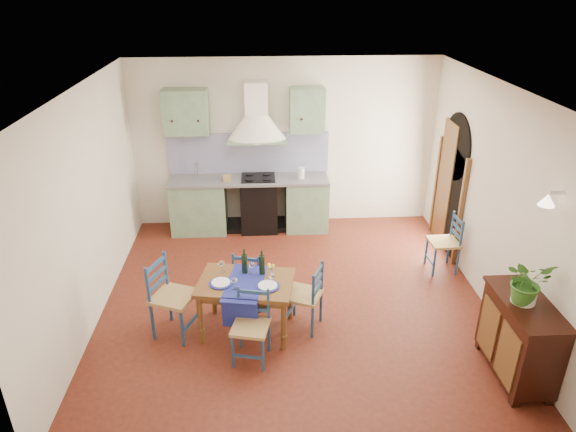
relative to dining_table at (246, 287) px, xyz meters
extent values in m
plane|color=#40190D|center=(0.61, 0.59, -0.62)|extent=(5.00, 5.00, 0.00)
cube|color=beige|center=(0.61, 3.09, 0.78)|extent=(5.00, 0.04, 2.80)
cube|color=gray|center=(-0.84, 2.78, -0.18)|extent=(0.90, 0.60, 0.88)
cube|color=gray|center=(0.96, 2.78, -0.18)|extent=(0.70, 0.60, 0.88)
cube|color=black|center=(0.16, 2.78, -0.18)|extent=(0.60, 0.58, 0.88)
cube|color=gray|center=(0.01, 2.78, 0.28)|extent=(2.60, 0.64, 0.04)
cube|color=silver|center=(-0.84, 2.78, 0.28)|extent=(0.45, 0.40, 0.03)
cylinder|color=silver|center=(-0.84, 2.96, 0.43)|extent=(0.02, 0.02, 0.26)
cube|color=black|center=(0.16, 2.78, 0.31)|extent=(0.55, 0.48, 0.02)
cube|color=black|center=(0.01, 2.83, -0.58)|extent=(2.60, 0.50, 0.08)
cube|color=#0B0E60|center=(0.01, 3.05, 0.64)|extent=(2.65, 0.05, 0.68)
cube|color=gray|center=(-0.94, 2.91, 1.38)|extent=(0.70, 0.34, 0.70)
cube|color=gray|center=(0.96, 2.91, 1.38)|extent=(0.55, 0.34, 0.70)
cone|color=silver|center=(0.16, 2.84, 1.13)|extent=(0.96, 0.96, 0.40)
cube|color=silver|center=(0.16, 2.93, 1.58)|extent=(0.36, 0.30, 0.50)
cube|color=beige|center=(3.11, 0.59, 0.78)|extent=(0.04, 5.00, 2.80)
cube|color=black|center=(3.10, 1.99, 0.21)|extent=(0.03, 1.00, 1.65)
cylinder|color=black|center=(3.10, 1.99, 1.03)|extent=(0.03, 1.00, 1.00)
cube|color=brown|center=(3.07, 1.45, 0.21)|extent=(0.06, 0.06, 1.65)
cube|color=brown|center=(3.07, 2.53, 0.21)|extent=(0.06, 0.06, 1.65)
cube|color=brown|center=(3.08, 2.21, 0.36)|extent=(0.04, 0.55, 1.96)
cylinder|color=silver|center=(3.05, -0.73, 1.43)|extent=(0.15, 0.04, 0.04)
cone|color=#FFEDC6|center=(2.95, -0.73, 1.36)|extent=(0.16, 0.16, 0.12)
cube|color=beige|center=(-1.89, 0.59, 0.78)|extent=(0.04, 5.00, 2.80)
cube|color=white|center=(0.61, 0.59, 2.19)|extent=(5.00, 5.00, 0.01)
cube|color=brown|center=(0.00, 0.00, 0.05)|extent=(1.21, 0.91, 0.05)
cube|color=brown|center=(0.00, 0.00, -0.01)|extent=(1.08, 0.79, 0.08)
cylinder|color=brown|center=(-0.53, -0.21, -0.30)|extent=(0.06, 0.06, 0.65)
cylinder|color=brown|center=(-0.43, 0.39, -0.30)|extent=(0.06, 0.06, 0.65)
cylinder|color=brown|center=(0.42, -0.38, -0.30)|extent=(0.06, 0.06, 0.65)
cylinder|color=brown|center=(0.53, 0.22, -0.30)|extent=(0.06, 0.06, 0.65)
cube|color=navy|center=(-0.01, -0.04, 0.08)|extent=(0.55, 0.88, 0.01)
cube|color=navy|center=(-0.07, -0.37, -0.10)|extent=(0.41, 0.09, 0.38)
cylinder|color=navy|center=(-0.29, -0.04, 0.09)|extent=(0.27, 0.27, 0.01)
cylinder|color=white|center=(-0.29, -0.04, 0.10)|extent=(0.22, 0.22, 0.01)
cylinder|color=navy|center=(0.25, -0.13, 0.09)|extent=(0.27, 0.27, 0.01)
cylinder|color=white|center=(0.25, -0.13, 0.10)|extent=(0.22, 0.22, 0.01)
cylinder|color=black|center=(-0.02, 0.19, 0.24)|extent=(0.07, 0.07, 0.32)
cylinder|color=black|center=(0.19, 0.16, 0.24)|extent=(0.07, 0.07, 0.32)
cylinder|color=white|center=(0.29, 0.09, 0.14)|extent=(0.05, 0.05, 0.10)
sphere|color=gold|center=(0.29, 0.09, 0.23)|extent=(0.10, 0.10, 0.10)
cylinder|color=navy|center=(-0.15, -0.65, -0.40)|extent=(0.03, 0.03, 0.43)
cylinder|color=navy|center=(-0.08, -0.32, -0.20)|extent=(0.03, 0.03, 0.84)
cylinder|color=navy|center=(0.18, -0.72, -0.40)|extent=(0.03, 0.03, 0.43)
cylinder|color=navy|center=(0.25, -0.40, -0.20)|extent=(0.03, 0.03, 0.84)
cube|color=#A78851|center=(0.05, -0.52, -0.18)|extent=(0.47, 0.47, 0.04)
cube|color=navy|center=(0.09, -0.36, -0.06)|extent=(0.35, 0.10, 0.04)
cube|color=navy|center=(0.09, -0.36, 0.05)|extent=(0.35, 0.10, 0.04)
cube|color=navy|center=(0.09, -0.36, 0.17)|extent=(0.35, 0.10, 0.04)
cube|color=navy|center=(0.01, -0.69, -0.45)|extent=(0.33, 0.10, 0.02)
cylinder|color=navy|center=(0.24, 0.67, -0.41)|extent=(0.03, 0.03, 0.42)
cylinder|color=navy|center=(0.15, 0.36, -0.21)|extent=(0.03, 0.03, 0.82)
cylinder|color=navy|center=(-0.08, 0.77, -0.41)|extent=(0.03, 0.03, 0.42)
cylinder|color=navy|center=(-0.17, 0.45, -0.21)|extent=(0.03, 0.03, 0.82)
cube|color=#A78851|center=(0.04, 0.56, -0.19)|extent=(0.47, 0.47, 0.04)
cube|color=navy|center=(-0.01, 0.40, -0.07)|extent=(0.34, 0.12, 0.04)
cube|color=navy|center=(-0.01, 0.40, 0.04)|extent=(0.34, 0.12, 0.04)
cube|color=navy|center=(-0.01, 0.40, 0.15)|extent=(0.34, 0.12, 0.04)
cube|color=navy|center=(0.08, 0.72, -0.46)|extent=(0.32, 0.12, 0.02)
cylinder|color=navy|center=(-0.74, -0.25, -0.37)|extent=(0.04, 0.04, 0.50)
cylinder|color=navy|center=(-1.11, -0.11, -0.13)|extent=(0.04, 0.04, 0.98)
cylinder|color=navy|center=(-0.60, 0.11, -0.37)|extent=(0.04, 0.04, 0.50)
cylinder|color=navy|center=(-0.96, 0.26, -0.13)|extent=(0.04, 0.04, 0.98)
cube|color=#A78851|center=(-0.85, 0.00, -0.10)|extent=(0.60, 0.60, 0.04)
cube|color=navy|center=(-1.04, 0.07, 0.04)|extent=(0.18, 0.40, 0.05)
cube|color=navy|center=(-1.04, 0.07, 0.17)|extent=(0.18, 0.40, 0.05)
cube|color=navy|center=(-1.04, 0.07, 0.30)|extent=(0.18, 0.40, 0.05)
cube|color=navy|center=(-0.67, -0.07, -0.42)|extent=(0.18, 0.38, 0.03)
cylinder|color=navy|center=(0.59, 0.27, -0.40)|extent=(0.03, 0.03, 0.44)
cylinder|color=navy|center=(0.91, 0.13, -0.18)|extent=(0.03, 0.03, 0.87)
cylinder|color=navy|center=(0.45, -0.05, -0.40)|extent=(0.03, 0.03, 0.44)
cylinder|color=navy|center=(0.77, -0.19, -0.18)|extent=(0.03, 0.03, 0.87)
cube|color=#A78851|center=(0.68, 0.04, -0.16)|extent=(0.53, 0.53, 0.04)
cube|color=navy|center=(0.84, -0.03, -0.04)|extent=(0.17, 0.35, 0.04)
cube|color=navy|center=(0.84, -0.03, 0.08)|extent=(0.17, 0.35, 0.04)
cube|color=navy|center=(0.84, -0.03, 0.19)|extent=(0.17, 0.35, 0.04)
cube|color=navy|center=(0.52, 0.11, -0.45)|extent=(0.17, 0.33, 0.02)
cylinder|color=navy|center=(2.64, 1.43, -0.40)|extent=(0.03, 0.03, 0.44)
cylinder|color=navy|center=(2.98, 1.45, -0.19)|extent=(0.03, 0.03, 0.86)
cylinder|color=navy|center=(2.65, 1.09, -0.40)|extent=(0.03, 0.03, 0.44)
cylinder|color=navy|center=(2.99, 1.10, -0.19)|extent=(0.03, 0.03, 0.86)
cube|color=#A78851|center=(2.81, 1.27, -0.17)|extent=(0.41, 0.41, 0.04)
cube|color=navy|center=(2.98, 1.28, -0.05)|extent=(0.04, 0.36, 0.04)
cube|color=navy|center=(2.98, 1.28, 0.07)|extent=(0.04, 0.36, 0.04)
cube|color=navy|center=(2.98, 1.28, 0.18)|extent=(0.04, 0.36, 0.04)
cube|color=navy|center=(2.64, 1.26, -0.45)|extent=(0.04, 0.34, 0.02)
cube|color=black|center=(2.88, -0.93, -0.13)|extent=(0.45, 1.00, 0.82)
cube|color=black|center=(2.88, -0.93, 0.30)|extent=(0.50, 1.05, 0.04)
cube|color=brown|center=(2.65, -1.16, -0.17)|extent=(0.02, 0.38, 0.63)
cube|color=brown|center=(2.65, -0.70, -0.17)|extent=(0.02, 0.38, 0.63)
cube|color=black|center=(2.70, -1.37, -0.58)|extent=(0.08, 0.08, 0.08)
cube|color=black|center=(2.70, -0.49, -0.58)|extent=(0.08, 0.08, 0.08)
cube|color=black|center=(3.05, -1.37, -0.58)|extent=(0.08, 0.08, 0.08)
cube|color=black|center=(3.05, -0.49, -0.58)|extent=(0.08, 0.08, 0.08)
imported|color=#326B21|center=(2.83, -0.91, 0.56)|extent=(0.49, 0.45, 0.48)
camera|label=1|loc=(0.19, -5.10, 3.33)|focal=32.00mm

